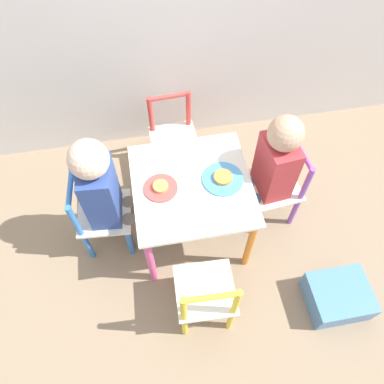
# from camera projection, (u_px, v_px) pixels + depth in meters

# --- Properties ---
(ground_plane) EXTENTS (6.00, 6.00, 0.00)m
(ground_plane) POSITION_uv_depth(u_px,v_px,m) (192.00, 229.00, 2.10)
(ground_plane) COLOR #8C755B
(kids_table) EXTENTS (0.55, 0.55, 0.45)m
(kids_table) POSITION_uv_depth(u_px,v_px,m) (192.00, 192.00, 1.78)
(kids_table) COLOR silver
(kids_table) RESTS_ON ground_plane
(chair_purple) EXTENTS (0.28, 0.28, 0.50)m
(chair_purple) POSITION_uv_depth(u_px,v_px,m) (277.00, 186.00, 1.96)
(chair_purple) COLOR silver
(chair_purple) RESTS_ON ground_plane
(chair_blue) EXTENTS (0.28, 0.28, 0.50)m
(chair_blue) POSITION_uv_depth(u_px,v_px,m) (100.00, 214.00, 1.87)
(chair_blue) COLOR silver
(chair_blue) RESTS_ON ground_plane
(chair_yellow) EXTENTS (0.27, 0.27, 0.50)m
(chair_yellow) POSITION_uv_depth(u_px,v_px,m) (206.00, 296.00, 1.64)
(chair_yellow) COLOR silver
(chair_yellow) RESTS_ON ground_plane
(chair_red) EXTENTS (0.27, 0.27, 0.50)m
(chair_red) POSITION_uv_depth(u_px,v_px,m) (174.00, 139.00, 2.14)
(chair_red) COLOR silver
(chair_red) RESTS_ON ground_plane
(child_right) EXTENTS (0.22, 0.21, 0.75)m
(child_right) POSITION_uv_depth(u_px,v_px,m) (273.00, 166.00, 1.79)
(child_right) COLOR #4C608E
(child_right) RESTS_ON ground_plane
(child_left) EXTENTS (0.22, 0.21, 0.77)m
(child_left) POSITION_uv_depth(u_px,v_px,m) (103.00, 189.00, 1.69)
(child_left) COLOR #7A6B5B
(child_left) RESTS_ON ground_plane
(plate_right) EXTENTS (0.19, 0.19, 0.03)m
(plate_right) POSITION_uv_depth(u_px,v_px,m) (223.00, 178.00, 1.73)
(plate_right) COLOR #4C9EE0
(plate_right) RESTS_ON kids_table
(plate_left) EXTENTS (0.16, 0.16, 0.03)m
(plate_left) POSITION_uv_depth(u_px,v_px,m) (161.00, 188.00, 1.70)
(plate_left) COLOR #E54C47
(plate_left) RESTS_ON kids_table
(storage_bin) EXTENTS (0.28, 0.24, 0.14)m
(storage_bin) POSITION_uv_depth(u_px,v_px,m) (338.00, 296.00, 1.82)
(storage_bin) COLOR #4C7FB7
(storage_bin) RESTS_ON ground_plane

